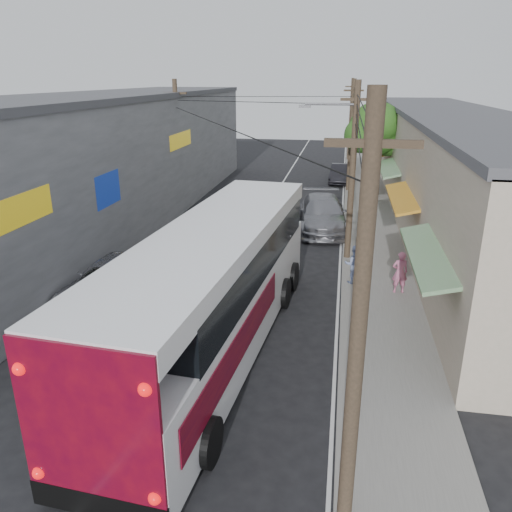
{
  "coord_description": "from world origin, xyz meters",
  "views": [
    {
      "loc": [
        4.8,
        -9.47,
        8.1
      ],
      "look_at": [
        1.7,
        8.21,
        1.64
      ],
      "focal_mm": 35.0,
      "sensor_mm": 36.0,
      "label": 1
    }
  ],
  "objects_px": {
    "coach_bus": "(217,287)",
    "parked_car_mid": "(324,208)",
    "parked_suv": "(323,213)",
    "parked_car_far": "(341,174)",
    "pedestrian_near": "(400,272)",
    "pedestrian_far": "(354,264)",
    "jeepney": "(111,283)"
  },
  "relations": [
    {
      "from": "parked_car_mid",
      "to": "pedestrian_far",
      "type": "height_order",
      "value": "pedestrian_far"
    },
    {
      "from": "parked_car_mid",
      "to": "parked_car_far",
      "type": "height_order",
      "value": "parked_car_far"
    },
    {
      "from": "coach_bus",
      "to": "parked_car_far",
      "type": "height_order",
      "value": "coach_bus"
    },
    {
      "from": "parked_car_mid",
      "to": "jeepney",
      "type": "bearing_deg",
      "value": -120.88
    },
    {
      "from": "coach_bus",
      "to": "pedestrian_far",
      "type": "height_order",
      "value": "coach_bus"
    },
    {
      "from": "parked_car_mid",
      "to": "parked_suv",
      "type": "bearing_deg",
      "value": -92.08
    },
    {
      "from": "coach_bus",
      "to": "jeepney",
      "type": "relative_size",
      "value": 2.47
    },
    {
      "from": "parked_car_mid",
      "to": "parked_car_far",
      "type": "distance_m",
      "value": 11.27
    },
    {
      "from": "coach_bus",
      "to": "parked_suv",
      "type": "bearing_deg",
      "value": 83.92
    },
    {
      "from": "coach_bus",
      "to": "parked_suv",
      "type": "relative_size",
      "value": 2.24
    },
    {
      "from": "jeepney",
      "to": "parked_suv",
      "type": "xyz_separation_m",
      "value": [
        7.36,
        11.15,
        0.12
      ]
    },
    {
      "from": "parked_suv",
      "to": "pedestrian_far",
      "type": "height_order",
      "value": "parked_suv"
    },
    {
      "from": "parked_car_far",
      "to": "pedestrian_far",
      "type": "relative_size",
      "value": 2.76
    },
    {
      "from": "coach_bus",
      "to": "parked_car_mid",
      "type": "distance_m",
      "value": 16.15
    },
    {
      "from": "parked_car_far",
      "to": "pedestrian_near",
      "type": "distance_m",
      "value": 22.19
    },
    {
      "from": "parked_car_far",
      "to": "pedestrian_far",
      "type": "xyz_separation_m",
      "value": [
        0.85,
        -21.36,
        0.19
      ]
    },
    {
      "from": "jeepney",
      "to": "pedestrian_near",
      "type": "xyz_separation_m",
      "value": [
        10.76,
        2.59,
        0.17
      ]
    },
    {
      "from": "parked_car_far",
      "to": "pedestrian_near",
      "type": "height_order",
      "value": "pedestrian_near"
    },
    {
      "from": "parked_suv",
      "to": "pedestrian_far",
      "type": "xyz_separation_m",
      "value": [
        1.65,
        -7.88,
        0.01
      ]
    },
    {
      "from": "coach_bus",
      "to": "parked_suv",
      "type": "height_order",
      "value": "coach_bus"
    },
    {
      "from": "parked_car_far",
      "to": "pedestrian_near",
      "type": "relative_size",
      "value": 2.64
    },
    {
      "from": "parked_suv",
      "to": "parked_car_far",
      "type": "distance_m",
      "value": 13.51
    },
    {
      "from": "parked_car_far",
      "to": "pedestrian_near",
      "type": "bearing_deg",
      "value": -79.68
    },
    {
      "from": "jeepney",
      "to": "parked_car_far",
      "type": "bearing_deg",
      "value": 73.57
    },
    {
      "from": "coach_bus",
      "to": "parked_car_mid",
      "type": "height_order",
      "value": "coach_bus"
    },
    {
      "from": "parked_car_far",
      "to": "pedestrian_near",
      "type": "xyz_separation_m",
      "value": [
        2.6,
        -22.04,
        0.23
      ]
    },
    {
      "from": "parked_car_mid",
      "to": "pedestrian_near",
      "type": "distance_m",
      "value": 11.32
    },
    {
      "from": "jeepney",
      "to": "pedestrian_near",
      "type": "relative_size",
      "value": 3.39
    },
    {
      "from": "parked_suv",
      "to": "pedestrian_near",
      "type": "height_order",
      "value": "parked_suv"
    },
    {
      "from": "jeepney",
      "to": "parked_car_mid",
      "type": "xyz_separation_m",
      "value": [
        7.36,
        13.39,
        -0.11
      ]
    },
    {
      "from": "parked_suv",
      "to": "pedestrian_near",
      "type": "distance_m",
      "value": 9.21
    },
    {
      "from": "pedestrian_near",
      "to": "parked_suv",
      "type": "bearing_deg",
      "value": -77.08
    }
  ]
}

